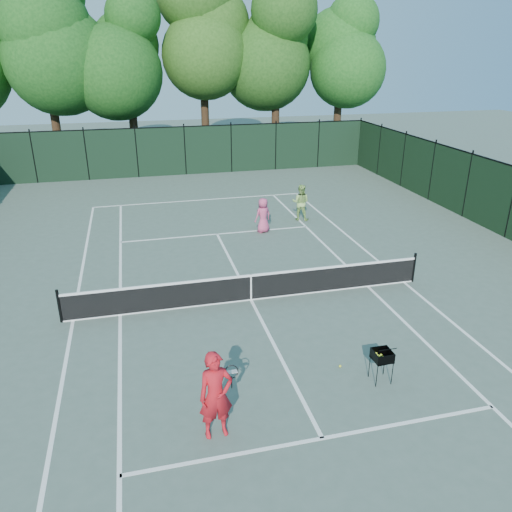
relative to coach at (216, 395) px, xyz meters
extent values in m
plane|color=#4B5B50|center=(2.10, 5.73, -0.99)|extent=(90.00, 90.00, 0.00)
cube|color=white|center=(-3.38, 5.73, -0.99)|extent=(0.10, 23.77, 0.01)
cube|color=white|center=(7.59, 5.73, -0.99)|extent=(0.10, 23.77, 0.01)
cube|color=white|center=(-2.01, 5.73, -0.99)|extent=(0.10, 23.77, 0.01)
cube|color=white|center=(6.22, 5.73, -0.99)|extent=(0.10, 23.77, 0.01)
cube|color=white|center=(2.10, 17.61, -0.99)|extent=(10.97, 0.10, 0.01)
cube|color=white|center=(2.10, -0.67, -0.99)|extent=(8.23, 0.10, 0.01)
cube|color=white|center=(2.10, 12.13, -0.99)|extent=(8.23, 0.10, 0.01)
cube|color=white|center=(2.10, 5.73, -0.99)|extent=(0.10, 12.80, 0.01)
cube|color=black|center=(2.10, 5.73, -0.53)|extent=(11.60, 0.03, 0.85)
cube|color=white|center=(2.10, 5.73, -0.11)|extent=(11.60, 0.05, 0.07)
cube|color=white|center=(2.10, 5.73, -0.97)|extent=(11.60, 0.05, 0.04)
cube|color=white|center=(2.10, 5.73, -0.53)|extent=(0.05, 0.04, 0.91)
cylinder|color=black|center=(-3.70, 5.73, -0.46)|extent=(0.09, 0.09, 1.06)
cylinder|color=black|center=(7.90, 5.73, -0.46)|extent=(0.09, 0.09, 1.06)
cube|color=black|center=(2.10, 23.73, 0.51)|extent=(24.00, 0.05, 3.00)
cylinder|color=black|center=(-5.90, 27.73, 1.41)|extent=(0.56, 0.56, 4.80)
ellipsoid|color=#134213|center=(-5.90, 27.73, 7.72)|extent=(6.80, 6.80, 10.54)
cylinder|color=black|center=(-0.90, 27.53, 1.16)|extent=(0.56, 0.56, 4.30)
ellipsoid|color=#134112|center=(-0.90, 27.53, 6.76)|extent=(6.00, 6.00, 9.30)
cylinder|color=black|center=(4.10, 28.03, 1.51)|extent=(0.56, 0.56, 5.00)
ellipsoid|color=#214814|center=(4.10, 28.03, 8.04)|extent=(7.00, 7.00, 10.85)
cylinder|color=black|center=(9.10, 27.33, 1.31)|extent=(0.56, 0.56, 4.60)
ellipsoid|color=#1A4313|center=(9.10, 27.33, 7.18)|extent=(6.20, 6.20, 9.61)
cylinder|color=black|center=(14.10, 27.83, 1.21)|extent=(0.56, 0.56, 4.40)
ellipsoid|color=#154B16|center=(14.10, 27.83, 6.75)|extent=(5.80, 5.80, 8.99)
imported|color=red|center=(0.00, 0.00, 0.00)|extent=(0.77, 0.55, 1.98)
cylinder|color=black|center=(0.41, 0.40, -0.04)|extent=(0.03, 0.03, 0.30)
torus|color=black|center=(0.41, 0.40, 0.23)|extent=(0.30, 0.10, 0.30)
imported|color=#CA4773|center=(4.13, 11.92, -0.22)|extent=(0.87, 0.71, 1.54)
imported|color=#97C361|center=(6.29, 13.17, -0.14)|extent=(1.04, 0.96, 1.70)
cylinder|color=black|center=(3.98, 0.64, -0.69)|extent=(0.02, 0.02, 0.60)
cylinder|color=black|center=(4.38, 0.64, -0.69)|extent=(0.02, 0.02, 0.60)
cylinder|color=black|center=(3.98, 1.05, -0.69)|extent=(0.02, 0.02, 0.60)
cylinder|color=black|center=(4.38, 1.05, -0.69)|extent=(0.02, 0.02, 0.60)
cube|color=black|center=(4.18, 0.85, -0.27)|extent=(0.47, 0.47, 0.25)
sphere|color=#B9D22B|center=(4.18, 0.85, -0.34)|extent=(0.07, 0.07, 0.07)
sphere|color=#B9D22B|center=(4.18, 0.85, -0.34)|extent=(0.07, 0.07, 0.07)
sphere|color=#B9D22B|center=(4.18, 0.85, -0.34)|extent=(0.07, 0.07, 0.07)
sphere|color=#B9D22B|center=(4.18, 0.85, -0.34)|extent=(0.07, 0.07, 0.07)
sphere|color=#B9D22B|center=(4.18, 0.85, -0.34)|extent=(0.07, 0.07, 0.07)
sphere|color=#B9D22B|center=(4.18, 0.85, -0.34)|extent=(0.07, 0.07, 0.07)
sphere|color=#B9D22B|center=(4.18, 0.85, -0.34)|extent=(0.07, 0.07, 0.07)
sphere|color=#B9D22B|center=(4.18, 0.85, -0.34)|extent=(0.07, 0.07, 0.07)
sphere|color=#B9D22B|center=(4.18, 0.85, -0.34)|extent=(0.07, 0.07, 0.07)
sphere|color=#B9D22B|center=(4.18, 0.85, -0.34)|extent=(0.07, 0.07, 0.07)
sphere|color=#B9D22B|center=(4.18, 0.85, -0.34)|extent=(0.07, 0.07, 0.07)
sphere|color=#B9D22B|center=(4.18, 0.85, -0.34)|extent=(0.07, 0.07, 0.07)
sphere|color=#B9D22B|center=(4.18, 0.85, -0.34)|extent=(0.07, 0.07, 0.07)
sphere|color=#B9D22B|center=(4.18, 0.85, -0.34)|extent=(0.07, 0.07, 0.07)
sphere|color=yellow|center=(3.46, 1.59, -0.96)|extent=(0.07, 0.07, 0.07)
camera|label=1|loc=(-1.21, -8.24, 6.54)|focal=35.00mm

